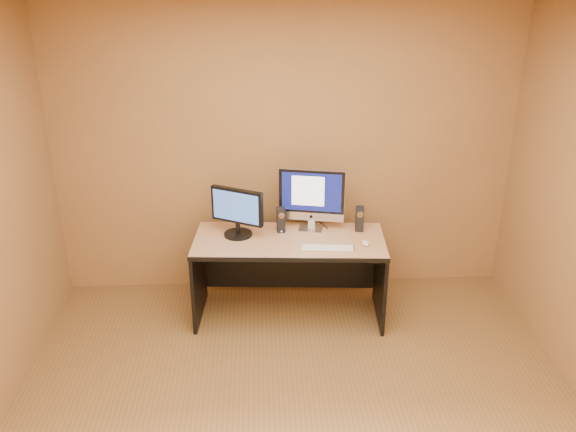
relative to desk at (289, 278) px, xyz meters
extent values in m
plane|color=white|center=(-0.01, -1.42, 2.24)|extent=(4.00, 4.00, 0.00)
cube|color=silver|center=(0.30, -0.19, 0.37)|extent=(0.43, 0.15, 0.02)
ellipsoid|color=silver|center=(0.60, -0.13, 0.38)|extent=(0.06, 0.10, 0.04)
cylinder|color=black|center=(0.30, 0.29, 0.36)|extent=(0.08, 0.20, 0.01)
cylinder|color=black|center=(0.17, 0.30, 0.36)|extent=(0.12, 0.14, 0.01)
camera|label=1|loc=(-0.23, -4.48, 2.52)|focal=38.00mm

